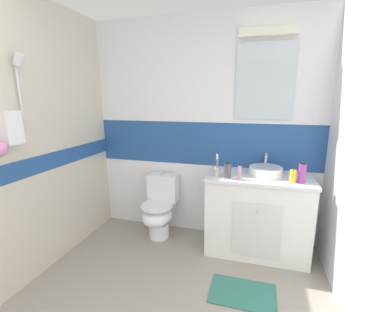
% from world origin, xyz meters
% --- Properties ---
extents(ground_plane, '(3.20, 3.48, 0.04)m').
position_xyz_m(ground_plane, '(0.00, 1.20, -0.02)').
color(ground_plane, gray).
extents(wall_back_tiled, '(3.20, 0.20, 2.50)m').
position_xyz_m(wall_back_tiled, '(0.01, 2.45, 1.26)').
color(wall_back_tiled, white).
rests_on(wall_back_tiled, ground_plane).
extents(wall_left_shower_alcove, '(0.24, 3.48, 2.50)m').
position_xyz_m(wall_left_shower_alcove, '(-1.35, 1.20, 1.25)').
color(wall_left_shower_alcove, beige).
rests_on(wall_left_shower_alcove, ground_plane).
extents(vanity_cabinet, '(1.05, 0.54, 0.85)m').
position_xyz_m(vanity_cabinet, '(0.65, 2.14, 0.43)').
color(vanity_cabinet, white).
rests_on(vanity_cabinet, ground_plane).
extents(sink_basin, '(0.33, 0.38, 0.20)m').
position_xyz_m(sink_basin, '(0.70, 2.18, 0.90)').
color(sink_basin, white).
rests_on(sink_basin, vanity_cabinet).
extents(toilet, '(0.37, 0.50, 0.74)m').
position_xyz_m(toilet, '(-0.47, 2.15, 0.35)').
color(toilet, white).
rests_on(toilet, ground_plane).
extents(toothbrush_cup, '(0.06, 0.06, 0.23)m').
position_xyz_m(toothbrush_cup, '(0.23, 2.00, 0.91)').
color(toothbrush_cup, '#B2ADA3').
rests_on(toothbrush_cup, vanity_cabinet).
extents(soap_dispenser, '(0.06, 0.06, 0.16)m').
position_xyz_m(soap_dispenser, '(0.94, 2.00, 0.91)').
color(soap_dispenser, yellow).
rests_on(soap_dispenser, vanity_cabinet).
extents(shampoo_bottle_tall, '(0.07, 0.07, 0.20)m').
position_xyz_m(shampoo_bottle_tall, '(1.02, 2.01, 0.94)').
color(shampoo_bottle_tall, '#993F99').
rests_on(shampoo_bottle_tall, vanity_cabinet).
extents(mouthwash_bottle, '(0.07, 0.07, 0.17)m').
position_xyz_m(mouthwash_bottle, '(0.34, 1.98, 0.93)').
color(mouthwash_bottle, '#4C4C51').
rests_on(mouthwash_bottle, vanity_cabinet).
extents(toothpaste_tube_upright, '(0.03, 0.03, 0.15)m').
position_xyz_m(toothpaste_tube_upright, '(0.45, 1.97, 0.92)').
color(toothpaste_tube_upright, pink).
rests_on(toothpaste_tube_upright, vanity_cabinet).
extents(bath_mat, '(0.55, 0.35, 0.01)m').
position_xyz_m(bath_mat, '(0.56, 1.46, 0.01)').
color(bath_mat, '#337266').
rests_on(bath_mat, ground_plane).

